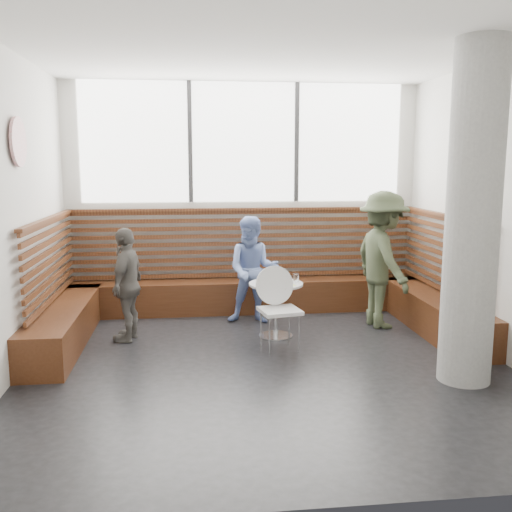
{
  "coord_description": "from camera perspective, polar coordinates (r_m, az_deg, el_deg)",
  "views": [
    {
      "loc": [
        -0.77,
        -5.63,
        2.09
      ],
      "look_at": [
        0.0,
        1.0,
        1.0
      ],
      "focal_mm": 40.0,
      "sensor_mm": 36.0,
      "label": 1
    }
  ],
  "objects": [
    {
      "name": "booth",
      "position": [
        7.63,
        -0.67,
        -3.46
      ],
      "size": [
        5.0,
        2.5,
        1.44
      ],
      "color": "#3F200F",
      "rests_on": "ground"
    },
    {
      "name": "plate_far",
      "position": [
        7.02,
        2.07,
        -2.34
      ],
      "size": [
        0.19,
        0.19,
        0.01
      ],
      "primitive_type": "cylinder",
      "color": "white",
      "rests_on": "cafe_table"
    },
    {
      "name": "child_left",
      "position": [
        6.9,
        -12.76,
        -2.78
      ],
      "size": [
        0.51,
        0.85,
        1.35
      ],
      "primitive_type": "imported",
      "rotation": [
        0.0,
        0.0,
        -1.81
      ],
      "color": "#5E5B55",
      "rests_on": "ground"
    },
    {
      "name": "wall_art",
      "position": [
        6.26,
        -22.68,
        10.5
      ],
      "size": [
        0.03,
        0.5,
        0.5
      ],
      "primitive_type": "cylinder",
      "rotation": [
        0.0,
        1.57,
        0.0
      ],
      "color": "white",
      "rests_on": "room"
    },
    {
      "name": "child_back",
      "position": [
        7.46,
        -0.29,
        -1.43
      ],
      "size": [
        0.76,
        0.64,
        1.41
      ],
      "primitive_type": "imported",
      "rotation": [
        0.0,
        0.0,
        -0.17
      ],
      "color": "#7992D3",
      "rests_on": "ground"
    },
    {
      "name": "room",
      "position": [
        5.71,
        1.16,
        4.36
      ],
      "size": [
        5.0,
        5.0,
        3.2
      ],
      "color": "silver",
      "rests_on": "ground"
    },
    {
      "name": "cafe_chair",
      "position": [
        6.45,
        2.3,
        -4.55
      ],
      "size": [
        0.45,
        0.44,
        0.93
      ],
      "rotation": [
        0.0,
        0.0,
        0.19
      ],
      "color": "white",
      "rests_on": "ground"
    },
    {
      "name": "glass_left",
      "position": [
        6.71,
        0.47,
        -2.45
      ],
      "size": [
        0.07,
        0.07,
        0.12
      ],
      "primitive_type": "cylinder",
      "color": "white",
      "rests_on": "cafe_table"
    },
    {
      "name": "menu_card",
      "position": [
        6.71,
        3.04,
        -2.95
      ],
      "size": [
        0.23,
        0.19,
        0.0
      ],
      "primitive_type": "cube",
      "rotation": [
        0.0,
        0.0,
        0.31
      ],
      "color": "#A5C64C",
      "rests_on": "cafe_table"
    },
    {
      "name": "glass_mid",
      "position": [
        6.77,
        2.62,
        -2.38
      ],
      "size": [
        0.07,
        0.07,
        0.11
      ],
      "primitive_type": "cylinder",
      "color": "white",
      "rests_on": "cafe_table"
    },
    {
      "name": "glass_right",
      "position": [
        6.87,
        4.03,
        -2.22
      ],
      "size": [
        0.07,
        0.07,
        0.11
      ],
      "primitive_type": "cylinder",
      "color": "white",
      "rests_on": "cafe_table"
    },
    {
      "name": "plate_near",
      "position": [
        6.89,
        0.94,
        -2.56
      ],
      "size": [
        0.21,
        0.21,
        0.01
      ],
      "primitive_type": "cylinder",
      "color": "white",
      "rests_on": "cafe_table"
    },
    {
      "name": "adult_man",
      "position": [
        7.44,
        12.56,
        -0.36
      ],
      "size": [
        0.8,
        1.21,
        1.75
      ],
      "primitive_type": "imported",
      "rotation": [
        0.0,
        0.0,
        1.71
      ],
      "color": "#404B32",
      "rests_on": "ground"
    },
    {
      "name": "cafe_table",
      "position": [
        6.88,
        2.0,
        -4.26
      ],
      "size": [
        0.65,
        0.65,
        0.67
      ],
      "color": "silver",
      "rests_on": "ground"
    },
    {
      "name": "concrete_column",
      "position": [
        5.69,
        20.87,
        3.73
      ],
      "size": [
        0.5,
        0.5,
        3.2
      ],
      "primitive_type": "cylinder",
      "color": "gray",
      "rests_on": "ground"
    }
  ]
}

